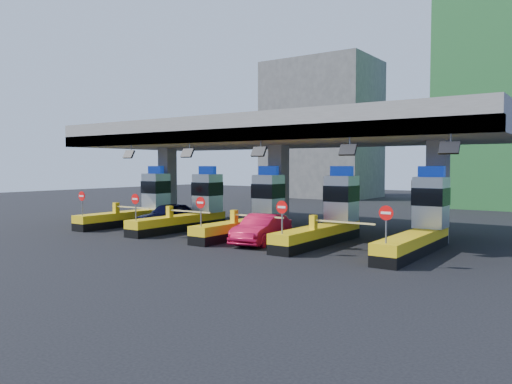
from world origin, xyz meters
The scene contains 10 objects.
ground centered at (0.00, 0.00, 0.00)m, with size 120.00×120.00×0.00m, color black.
toll_canopy centered at (0.00, 2.87, 6.13)m, with size 28.00×12.09×7.00m.
toll_lane_far_left centered at (-10.00, 0.28, 1.40)m, with size 4.43×8.00×4.16m.
toll_lane_left centered at (-5.00, 0.28, 1.40)m, with size 4.43×8.00×4.16m.
toll_lane_center centered at (0.00, 0.28, 1.40)m, with size 4.43×8.00×4.16m.
toll_lane_right centered at (5.00, 0.28, 1.40)m, with size 4.43×8.00×4.16m.
toll_lane_far_right centered at (10.00, 0.28, 1.40)m, with size 4.43×8.00×4.16m.
bg_building_concrete centered at (-14.00, 36.00, 9.00)m, with size 14.00×10.00×18.00m, color #4C4C49.
van centered at (-7.09, 0.16, 0.82)m, with size 1.94×4.81×1.64m, color black.
red_car centered at (2.23, -2.22, 0.78)m, with size 1.65×4.73×1.56m, color #B40D31.
Camera 1 is at (17.21, -24.25, 4.16)m, focal length 35.00 mm.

